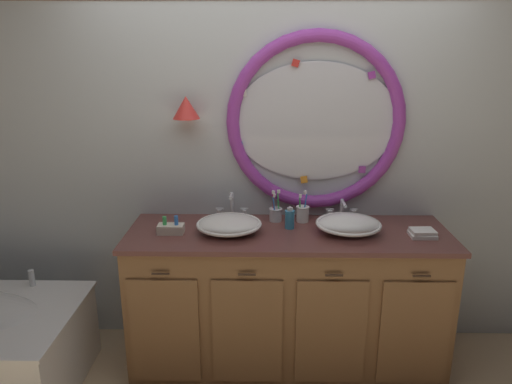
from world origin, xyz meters
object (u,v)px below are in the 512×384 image
sink_basin_right (348,224)px  toiletry_basket (171,228)px  toothbrush_holder_right (303,213)px  soap_dispenser (290,219)px  folded_hand_towel (423,233)px  sink_basin_left (229,224)px  toothbrush_holder_left (276,213)px

sink_basin_right → toiletry_basket: sink_basin_right is taller
toothbrush_holder_right → soap_dispenser: 0.15m
toothbrush_holder_right → folded_hand_towel: (0.70, -0.25, -0.04)m
sink_basin_right → folded_hand_towel: sink_basin_right is taller
sink_basin_left → toiletry_basket: size_ratio=2.53×
toothbrush_holder_right → soap_dispenser: size_ratio=1.45×
sink_basin_right → toothbrush_holder_left: bearing=153.9°
sink_basin_left → toothbrush_holder_left: 0.36m
soap_dispenser → sink_basin_left: bearing=-167.8°
toothbrush_holder_left → soap_dispenser: toothbrush_holder_left is taller
sink_basin_right → soap_dispenser: (-0.35, 0.08, 0.00)m
toothbrush_holder_left → folded_hand_towel: 0.92m
sink_basin_right → sink_basin_left: bearing=180.0°
sink_basin_left → toiletry_basket: (-0.36, -0.02, -0.02)m
toothbrush_holder_left → soap_dispenser: bearing=-57.3°
toothbrush_holder_right → sink_basin_left: bearing=-156.2°
sink_basin_left → soap_dispenser: size_ratio=2.75×
sink_basin_left → toiletry_basket: bearing=-176.9°
toothbrush_holder_right → folded_hand_towel: bearing=-19.7°
toothbrush_holder_right → soap_dispenser: bearing=-125.9°
toothbrush_holder_left → soap_dispenser: (0.09, -0.13, 0.01)m
sink_basin_left → toothbrush_holder_right: 0.51m
soap_dispenser → folded_hand_towel: size_ratio=0.96×
toothbrush_holder_left → folded_hand_towel: (0.88, -0.26, -0.03)m
toothbrush_holder_left → toiletry_basket: 0.69m
toiletry_basket → sink_basin_right: bearing=1.0°
toothbrush_holder_right → toothbrush_holder_left: bearing=176.9°
sink_basin_right → toothbrush_holder_left: size_ratio=1.88×
toothbrush_holder_left → toiletry_basket: bearing=-160.0°
sink_basin_left → toothbrush_holder_left: (0.29, 0.22, -0.00)m
sink_basin_right → toiletry_basket: bearing=-179.0°
sink_basin_left → soap_dispenser: 0.38m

